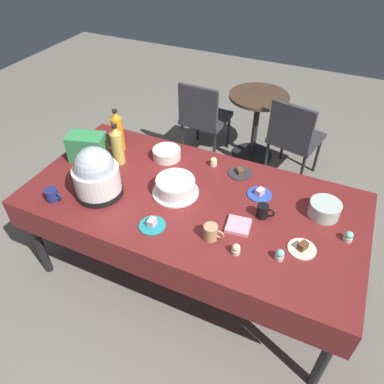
% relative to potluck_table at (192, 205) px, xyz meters
% --- Properties ---
extents(ground, '(9.00, 9.00, 0.00)m').
position_rel_potluck_table_xyz_m(ground, '(0.00, 0.00, -0.69)').
color(ground, slate).
extents(potluck_table, '(2.20, 1.10, 0.75)m').
position_rel_potluck_table_xyz_m(potluck_table, '(0.00, 0.00, 0.00)').
color(potluck_table, maroon).
rests_on(potluck_table, ground).
extents(frosted_layer_cake, '(0.31, 0.31, 0.11)m').
position_rel_potluck_table_xyz_m(frosted_layer_cake, '(-0.12, -0.00, 0.12)').
color(frosted_layer_cake, silver).
rests_on(frosted_layer_cake, potluck_table).
extents(slow_cooker, '(0.31, 0.31, 0.35)m').
position_rel_potluck_table_xyz_m(slow_cooker, '(-0.57, -0.21, 0.22)').
color(slow_cooker, black).
rests_on(slow_cooker, potluck_table).
extents(glass_salad_bowl, '(0.19, 0.19, 0.10)m').
position_rel_potluck_table_xyz_m(glass_salad_bowl, '(0.80, 0.20, 0.11)').
color(glass_salad_bowl, '#B2C6BC').
rests_on(glass_salad_bowl, potluck_table).
extents(ceramic_snack_bowl, '(0.21, 0.21, 0.07)m').
position_rel_potluck_table_xyz_m(ceramic_snack_bowl, '(-0.36, 0.33, 0.10)').
color(ceramic_snack_bowl, silver).
rests_on(ceramic_snack_bowl, potluck_table).
extents(dessert_plate_cobalt, '(0.16, 0.16, 0.05)m').
position_rel_potluck_table_xyz_m(dessert_plate_cobalt, '(0.39, 0.21, 0.07)').
color(dessert_plate_cobalt, '#2D4CB2').
rests_on(dessert_plate_cobalt, potluck_table).
extents(dessert_plate_charcoal, '(0.17, 0.17, 0.04)m').
position_rel_potluck_table_xyz_m(dessert_plate_charcoal, '(0.20, 0.38, 0.07)').
color(dessert_plate_charcoal, '#2D2D33').
rests_on(dessert_plate_charcoal, potluck_table).
extents(dessert_plate_cream, '(0.16, 0.16, 0.05)m').
position_rel_potluck_table_xyz_m(dessert_plate_cream, '(0.74, -0.14, 0.07)').
color(dessert_plate_cream, beige).
rests_on(dessert_plate_cream, potluck_table).
extents(dessert_plate_teal, '(0.16, 0.16, 0.05)m').
position_rel_potluck_table_xyz_m(dessert_plate_teal, '(-0.11, -0.33, 0.07)').
color(dessert_plate_teal, teal).
rests_on(dessert_plate_teal, potluck_table).
extents(cupcake_vanilla, '(0.05, 0.05, 0.07)m').
position_rel_potluck_table_xyz_m(cupcake_vanilla, '(0.97, 0.04, 0.09)').
color(cupcake_vanilla, beige).
rests_on(cupcake_vanilla, potluck_table).
extents(cupcake_rose, '(0.05, 0.05, 0.07)m').
position_rel_potluck_table_xyz_m(cupcake_rose, '(0.41, -0.32, 0.09)').
color(cupcake_rose, beige).
rests_on(cupcake_rose, potluck_table).
extents(cupcake_mint, '(0.05, 0.05, 0.07)m').
position_rel_potluck_table_xyz_m(cupcake_mint, '(-0.80, -0.16, 0.09)').
color(cupcake_mint, beige).
rests_on(cupcake_mint, potluck_table).
extents(cupcake_cocoa, '(0.05, 0.05, 0.07)m').
position_rel_potluck_table_xyz_m(cupcake_cocoa, '(-0.01, 0.39, 0.09)').
color(cupcake_cocoa, beige).
rests_on(cupcake_cocoa, potluck_table).
extents(cupcake_lemon, '(0.05, 0.05, 0.07)m').
position_rel_potluck_table_xyz_m(cupcake_lemon, '(0.64, -0.26, 0.09)').
color(cupcake_lemon, beige).
rests_on(cupcake_lemon, potluck_table).
extents(soda_bottle_ginger_ale, '(0.08, 0.08, 0.31)m').
position_rel_potluck_table_xyz_m(soda_bottle_ginger_ale, '(-0.65, 0.14, 0.21)').
color(soda_bottle_ginger_ale, gold).
rests_on(soda_bottle_ginger_ale, potluck_table).
extents(soda_bottle_orange_juice, '(0.09, 0.09, 0.33)m').
position_rel_potluck_table_xyz_m(soda_bottle_orange_juice, '(-0.74, 0.29, 0.22)').
color(soda_bottle_orange_juice, orange).
rests_on(soda_bottle_orange_juice, potluck_table).
extents(coffee_mug_navy, '(0.12, 0.08, 0.08)m').
position_rel_potluck_table_xyz_m(coffee_mug_navy, '(-0.81, -0.39, 0.10)').
color(coffee_mug_navy, navy).
rests_on(coffee_mug_navy, potluck_table).
extents(coffee_mug_black, '(0.11, 0.07, 0.09)m').
position_rel_potluck_table_xyz_m(coffee_mug_black, '(0.47, 0.02, 0.11)').
color(coffee_mug_black, black).
rests_on(coffee_mug_black, potluck_table).
extents(coffee_mug_tan, '(0.12, 0.08, 0.09)m').
position_rel_potluck_table_xyz_m(coffee_mug_tan, '(0.25, -0.27, 0.11)').
color(coffee_mug_tan, tan).
rests_on(coffee_mug_tan, potluck_table).
extents(soda_carton, '(0.29, 0.23, 0.20)m').
position_rel_potluck_table_xyz_m(soda_carton, '(-0.88, 0.08, 0.16)').
color(soda_carton, '#338C4C').
rests_on(soda_carton, potluck_table).
extents(paper_napkin_stack, '(0.16, 0.16, 0.02)m').
position_rel_potluck_table_xyz_m(paper_napkin_stack, '(0.36, -0.12, 0.07)').
color(paper_napkin_stack, pink).
rests_on(paper_napkin_stack, potluck_table).
extents(maroon_chair_left, '(0.46, 0.46, 0.85)m').
position_rel_potluck_table_xyz_m(maroon_chair_left, '(-0.55, 1.48, -0.20)').
color(maroon_chair_left, '#333338').
rests_on(maroon_chair_left, ground).
extents(maroon_chair_right, '(0.53, 0.53, 0.85)m').
position_rel_potluck_table_xyz_m(maroon_chair_right, '(0.38, 1.48, -0.20)').
color(maroon_chair_right, '#333338').
rests_on(maroon_chair_right, ground).
extents(round_cafe_table, '(0.60, 0.60, 0.72)m').
position_rel_potluck_table_xyz_m(round_cafe_table, '(-0.05, 1.71, -0.19)').
color(round_cafe_table, '#473323').
rests_on(round_cafe_table, ground).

